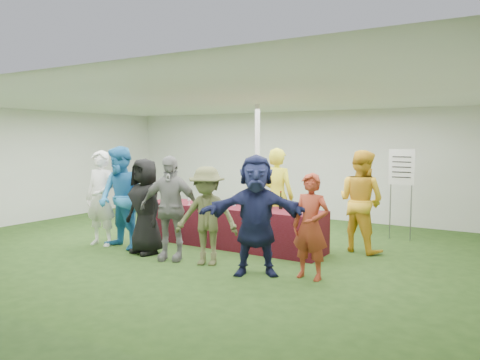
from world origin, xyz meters
The scene contains 18 objects.
ground centered at (0.00, 0.00, 0.00)m, with size 60.00×60.00×0.00m, color #284719.
tent centered at (0.50, 1.20, 1.35)m, with size 10.00×10.00×10.00m.
serving_table centered at (0.47, 0.25, 0.38)m, with size 3.60×0.80×0.75m, color #571423.
wine_bottles centered at (1.09, 0.39, 0.87)m, with size 0.76×0.16×0.32m.
wine_glasses centered at (-0.41, -0.01, 0.86)m, with size 1.11×0.14×0.16m.
water_bottle centered at (0.49, 0.33, 0.85)m, with size 0.07×0.07×0.23m.
bar_towel centered at (1.97, 0.30, 0.77)m, with size 0.25×0.18×0.03m, color white.
dump_bucket centered at (2.15, 0.03, 0.84)m, with size 0.24×0.24×0.18m, color slate.
wine_list_sign centered at (3.05, 2.47, 1.32)m, with size 0.50×0.03×1.80m.
staff_pourer centered at (1.15, 0.80, 0.92)m, with size 0.67×0.44×1.83m, color yellow.
staff_back centered at (2.67, 1.09, 0.90)m, with size 0.88×0.68×1.81m, color gold.
customer_0 centered at (-1.64, -0.97, 0.89)m, with size 0.65×0.43×1.79m, color white.
customer_1 centered at (-1.09, -0.99, 0.94)m, with size 0.91×0.71×1.87m, color #277BBD.
customer_2 centered at (-0.49, -1.02, 0.83)m, with size 0.81×0.53×1.66m, color black.
customer_3 centered at (0.15, -1.12, 0.86)m, with size 1.01×0.42×1.73m, color gray.
customer_4 centered at (0.86, -1.06, 0.78)m, with size 1.01×0.58×1.57m, color brown.
customer_5 centered at (1.79, -1.13, 0.89)m, with size 1.65×0.52×1.78m, color #191E45.
customer_6 centered at (2.56, -0.91, 0.76)m, with size 0.55×0.36×1.52m, color #9E3520.
Camera 1 is at (5.13, -7.03, 2.00)m, focal length 35.00 mm.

